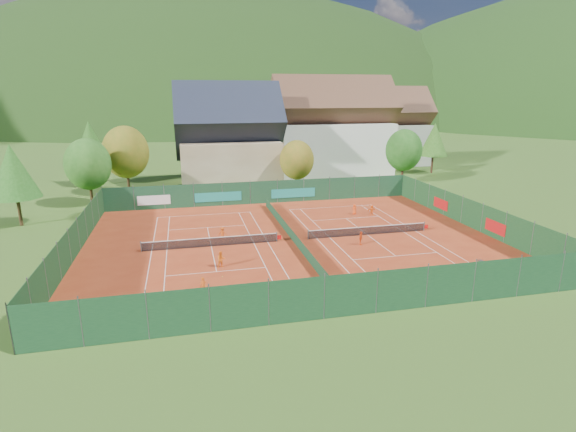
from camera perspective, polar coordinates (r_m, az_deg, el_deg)
The scene contains 32 objects.
ground at distance 44.71m, azimuth 0.59°, elevation -3.16°, with size 600.00×600.00×0.00m, color #32561A.
clay_pad at distance 44.70m, azimuth 0.59°, elevation -3.13°, with size 40.00×32.00×0.01m, color #9E3317.
court_markings_left at distance 43.59m, azimuth -9.71°, elevation -3.84°, with size 11.03×23.83×0.00m.
court_markings_right at distance 47.15m, azimuth 10.08°, elevation -2.37°, with size 11.03×23.83×0.00m.
tennis_net_left at distance 43.44m, azimuth -9.53°, elevation -3.21°, with size 13.30×0.10×1.02m.
tennis_net_right at distance 47.07m, azimuth 10.28°, elevation -1.78°, with size 13.30×0.10×1.02m.
court_divider at distance 44.54m, azimuth 0.59°, elevation -2.53°, with size 0.03×28.80×1.00m.
fence_north at distance 59.34m, azimuth -3.52°, elevation 2.98°, with size 40.00×0.10×3.00m.
fence_south at distance 29.95m, azimuth 8.00°, elevation -9.89°, with size 40.00×0.04×3.00m.
fence_west at distance 44.20m, azimuth -25.52°, elevation -2.87°, with size 0.04×32.00×3.00m.
fence_east at distance 52.60m, azimuth 22.25°, elevation 0.23°, with size 0.09×32.00×3.00m.
chalet at distance 71.91m, azimuth -7.53°, elevation 9.22°, with size 16.20×12.00×16.00m.
hotel_block_a at distance 81.74m, azimuth 5.59°, elevation 10.55°, with size 21.60×11.00×17.25m.
hotel_block_b at distance 94.43m, azimuth 12.21°, elevation 10.46°, with size 17.28×10.00×15.50m.
tree_west_front at distance 62.92m, azimuth -24.07°, elevation 6.02°, with size 5.72×5.72×8.69m.
tree_west_mid at distance 68.11m, azimuth -19.92°, elevation 7.63°, with size 6.44×6.44×9.78m.
tree_west_back at distance 76.79m, azimuth -23.81°, elevation 8.54°, with size 5.60×5.60×10.00m.
tree_center at distance 65.86m, azimuth 1.12°, elevation 7.12°, with size 5.01×5.01×7.60m.
tree_east_front at distance 74.07m, azimuth 14.49°, elevation 8.09°, with size 5.72×5.72×8.69m.
tree_east_mid at distance 85.81m, azimuth 18.07°, elevation 9.22°, with size 5.04×5.04×9.00m.
tree_west_side at distance 56.68m, azimuth -31.54°, elevation 4.87°, with size 5.04×5.04×9.00m.
tree_east_back at distance 89.14m, azimuth 10.95°, elevation 10.34°, with size 7.15×7.15×10.86m.
mountain_backdrop at distance 282.52m, azimuth -5.09°, elevation 4.37°, with size 820.00×530.00×242.00m.
ball_hopper at distance 40.96m, azimuth 23.25°, elevation -5.39°, with size 0.34×0.34×0.80m.
loose_ball_0 at distance 36.52m, azimuth -8.32°, elevation -7.62°, with size 0.07×0.07×0.07m, color #CCD833.
loose_ball_1 at distance 35.73m, azimuth 10.18°, elevation -8.24°, with size 0.07×0.07×0.07m, color #CCD833.
player_left_near at distance 33.41m, azimuth -10.70°, elevation -8.76°, with size 0.51×0.33×1.39m, color #CD4E12.
player_left_mid at distance 38.19m, azimuth -8.49°, elevation -5.48°, with size 0.69×0.54×1.43m, color orange.
player_left_far at distance 45.23m, azimuth -8.32°, elevation -2.17°, with size 0.88×0.50×1.36m, color #D24A12.
player_right_near at distance 43.82m, azimuth 9.22°, elevation -2.81°, with size 0.78×0.33×1.34m, color #E14614.
player_right_far_a at distance 54.69m, azimuth 8.44°, elevation 0.85°, with size 0.61×0.40×1.25m, color #E94714.
player_right_far_b at distance 54.61m, azimuth 10.58°, elevation 0.73°, with size 1.15×0.37×1.24m, color orange.
Camera 1 is at (-10.10, -41.15, 14.23)m, focal length 28.00 mm.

